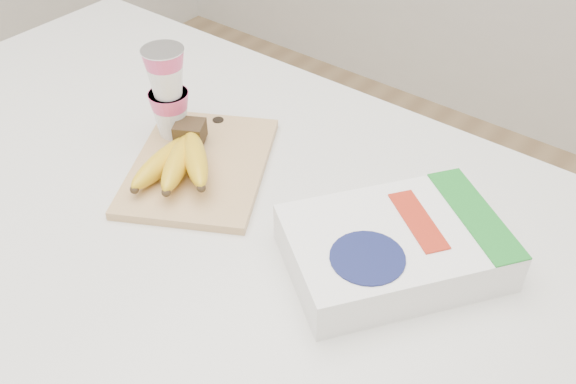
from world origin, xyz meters
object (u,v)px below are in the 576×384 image
Objects in this scene: yogurt_stack at (168,90)px; cereal_box at (395,247)px; table at (196,372)px; cutting_board at (200,166)px; bananas at (180,158)px.

cereal_box is at bearing -2.54° from yogurt_stack.
yogurt_stack is at bearing 130.61° from table.
table is 4.58× the size of cutting_board.
table is at bearing -123.80° from cutting_board.
table is 8.13× the size of yogurt_stack.
yogurt_stack reaches higher than cutting_board.
table is 0.53m from bananas.
yogurt_stack is (-0.09, 0.03, 0.09)m from cutting_board.
bananas is at bearing -137.91° from cereal_box.
yogurt_stack is at bearing 142.84° from bananas.
cereal_box is (0.37, 0.04, -0.01)m from bananas.
yogurt_stack reaches higher than cereal_box.
cutting_board is at bearing -142.77° from cereal_box.
cutting_board is (0.01, 0.07, 0.50)m from table.
cutting_board is 0.36m from cereal_box.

